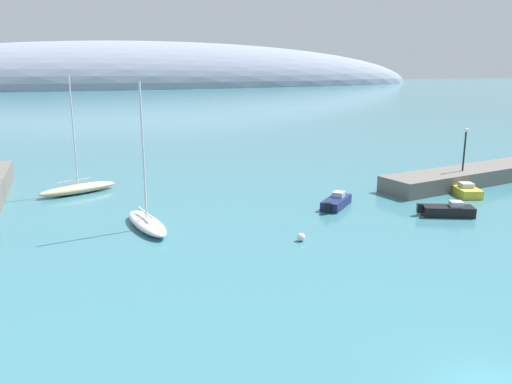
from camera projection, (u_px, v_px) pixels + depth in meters
breakwater_rocks at (471, 176)px, 50.38m from camera, size 20.80×7.52×1.45m
distant_ridge at (138, 87)px, 249.50m from camera, size 296.19×62.57×42.20m
sailboat_sand_mid_mooring at (78, 188)px, 46.44m from camera, size 7.05×4.07×10.24m
sailboat_white_outer_mooring at (147, 222)px, 36.67m from camera, size 2.76×6.85×10.13m
motorboat_black_foreground at (448, 210)px, 39.66m from camera, size 4.20×2.82×1.16m
motorboat_yellow_alongside_breakwater at (463, 189)px, 46.38m from camera, size 3.04×5.10×1.14m
motorboat_navy_outer at (336, 202)px, 42.11m from camera, size 3.73×3.66×1.13m
mooring_buoy_white at (301, 237)px, 34.09m from camera, size 0.53×0.53×0.53m
harbor_lamp_post at (465, 144)px, 48.41m from camera, size 0.36×0.36×4.00m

